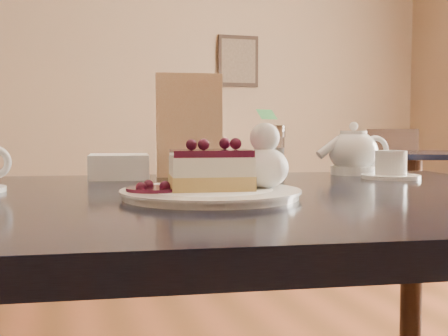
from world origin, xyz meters
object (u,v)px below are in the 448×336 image
object	(u,v)px
dessert_plate	(211,194)
bg_table_far_right	(438,241)
cheesecake_slice	(211,170)
tea_set	(360,156)
main_table	(206,243)

from	to	relation	value
dessert_plate	bg_table_far_right	xyz separation A→B (m)	(2.38, 2.54, -0.70)
cheesecake_slice	tea_set	xyz separation A→B (m)	(0.43, 0.30, 0.00)
main_table	dessert_plate	bearing A→B (deg)	-90.00
dessert_plate	bg_table_far_right	world-z (taller)	dessert_plate
tea_set	bg_table_far_right	distance (m)	3.06
main_table	cheesecake_slice	bearing A→B (deg)	-90.00
main_table	cheesecake_slice	size ratio (longest dim) A/B	9.95
dessert_plate	main_table	bearing A→B (deg)	83.20
dessert_plate	cheesecake_slice	size ratio (longest dim) A/B	2.02
main_table	bg_table_far_right	bearing A→B (deg)	53.10
cheesecake_slice	bg_table_far_right	world-z (taller)	cheesecake_slice
cheesecake_slice	tea_set	world-z (taller)	tea_set
main_table	cheesecake_slice	world-z (taller)	cheesecake_slice
cheesecake_slice	bg_table_far_right	size ratio (longest dim) A/B	0.08
bg_table_far_right	cheesecake_slice	bearing A→B (deg)	-109.14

